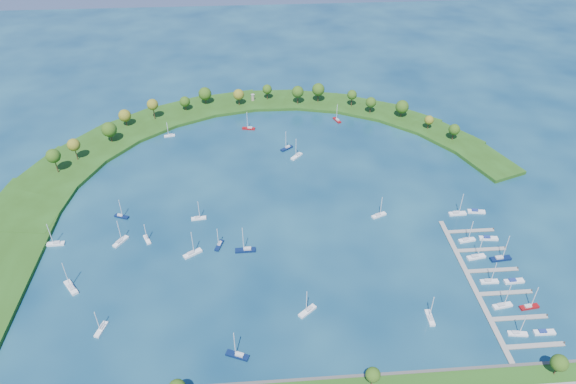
{
  "coord_description": "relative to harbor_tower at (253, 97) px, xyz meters",
  "views": [
    {
      "loc": [
        -11.18,
        -206.64,
        158.64
      ],
      "look_at": [
        5.0,
        5.0,
        4.0
      ],
      "focal_mm": 31.88,
      "sensor_mm": 36.0,
      "label": 1
    }
  ],
  "objects": [
    {
      "name": "breakwater",
      "position": [
        -35.55,
        -68.24,
        -3.33
      ],
      "size": [
        286.74,
        247.64,
        2.0
      ],
      "color": "#234713",
      "rests_on": "ground"
    },
    {
      "name": "moored_boat_18",
      "position": [
        -79.57,
        -168.17,
        -3.35
      ],
      "size": [
        7.79,
        9.27,
        14.02
      ],
      "rotation": [
        0.0,
        0.0,
        2.2
      ],
      "color": "white",
      "rests_on": "ground"
    },
    {
      "name": "moored_boat_0",
      "position": [
        -30.47,
        -151.06,
        -3.38
      ],
      "size": [
        8.66,
        6.81,
        12.84
      ],
      "rotation": [
        0.0,
        0.0,
        0.58
      ],
      "color": "white",
      "rests_on": "ground"
    },
    {
      "name": "moored_boat_12",
      "position": [
        -52.39,
        -139.66,
        -3.46
      ],
      "size": [
        4.55,
        6.89,
        9.89
      ],
      "rotation": [
        0.0,
        0.0,
        5.15
      ],
      "color": "white",
      "rests_on": "ground"
    },
    {
      "name": "moored_boat_5",
      "position": [
        -64.35,
        -140.32,
        -3.4
      ],
      "size": [
        6.57,
        8.39,
        12.43
      ],
      "rotation": [
        0.0,
        0.0,
        1.0
      ],
      "color": "white",
      "rests_on": "ground"
    },
    {
      "name": "moored_boat_7",
      "position": [
        18.78,
        -62.98,
        -3.4
      ],
      "size": [
        7.94,
        6.9,
        12.14
      ],
      "rotation": [
        0.0,
        0.0,
        3.8
      ],
      "color": "#0A1941",
      "rests_on": "ground"
    },
    {
      "name": "docked_boat_10",
      "position": [
        98.68,
        -131.84,
        -3.39
      ],
      "size": [
        8.72,
        2.7,
        12.72
      ],
      "rotation": [
        0.0,
        0.0,
        0.03
      ],
      "color": "white",
      "rests_on": "ground"
    },
    {
      "name": "moored_boat_3",
      "position": [
        65.37,
        -195.31,
        -3.42
      ],
      "size": [
        2.35,
        7.94,
        11.62
      ],
      "rotation": [
        0.0,
        0.0,
        1.55
      ],
      "color": "white",
      "rests_on": "ground"
    },
    {
      "name": "docked_boat_2",
      "position": [
        96.29,
        -191.4,
        -3.41
      ],
      "size": [
        8.35,
        3.44,
        11.92
      ],
      "rotation": [
        0.0,
        0.0,
        0.15
      ],
      "color": "white",
      "rests_on": "ground"
    },
    {
      "name": "docked_boat_8",
      "position": [
        96.3,
        -151.58,
        -3.42
      ],
      "size": [
        8.24,
        3.4,
        11.76
      ],
      "rotation": [
        0.0,
        0.0,
        0.15
      ],
      "color": "white",
      "rests_on": "ground"
    },
    {
      "name": "docked_boat_0",
      "position": [
        96.31,
        -205.31,
        -3.44
      ],
      "size": [
        7.62,
        3.07,
        10.89
      ],
      "rotation": [
        0.0,
        0.0,
        -0.14
      ],
      "color": "white",
      "rests_on": "ground"
    },
    {
      "name": "docked_boat_7",
      "position": [
        106.77,
        -164.9,
        -3.35
      ],
      "size": [
        9.64,
        3.54,
        13.86
      ],
      "rotation": [
        0.0,
        0.0,
        0.1
      ],
      "color": "#0A1941",
      "rests_on": "ground"
    },
    {
      "name": "harbor_tower",
      "position": [
        0.0,
        0.0,
        0.0
      ],
      "size": [
        2.6,
        2.6,
        4.52
      ],
      "color": "gray",
      "rests_on": "breakwater"
    },
    {
      "name": "moored_boat_15",
      "position": [
        -3.49,
        -36.97,
        -3.41
      ],
      "size": [
        8.49,
        3.96,
        12.04
      ],
      "rotation": [
        0.0,
        0.0,
        2.93
      ],
      "color": "maroon",
      "rests_on": "ground"
    },
    {
      "name": "ground",
      "position": [
        10.77,
        -116.96,
        -4.31
      ],
      "size": [
        700.0,
        700.0,
        0.0
      ],
      "primitive_type": "plane",
      "color": "#082645",
      "rests_on": "ground"
    },
    {
      "name": "moored_boat_10",
      "position": [
        -29.37,
        -125.67,
        -3.44
      ],
      "size": [
        7.44,
        2.84,
        10.67
      ],
      "rotation": [
        0.0,
        0.0,
        0.11
      ],
      "color": "white",
      "rests_on": "ground"
    },
    {
      "name": "docked_boat_5",
      "position": [
        106.75,
        -178.66,
        -3.68
      ],
      "size": [
        8.64,
        2.77,
        1.74
      ],
      "rotation": [
        0.0,
        0.0,
        0.05
      ],
      "color": "white",
      "rests_on": "ground"
    },
    {
      "name": "moored_boat_4",
      "position": [
        -52.63,
        -42.21,
        -3.46
      ],
      "size": [
        6.89,
        2.96,
        9.81
      ],
      "rotation": [
        0.0,
        0.0,
        3.31
      ],
      "color": "white",
      "rests_on": "ground"
    },
    {
      "name": "moored_boat_14",
      "position": [
        -18.59,
        -146.31,
        -3.44
      ],
      "size": [
        4.34,
        7.73,
        10.95
      ],
      "rotation": [
        0.0,
        0.0,
        4.39
      ],
      "color": "#0A1941",
      "rests_on": "ground"
    },
    {
      "name": "docked_boat_11",
      "position": [
        108.65,
        -130.94,
        -3.67
      ],
      "size": [
        8.86,
        3.81,
        1.75
      ],
      "rotation": [
        0.0,
        0.0,
        -0.17
      ],
      "color": "white",
      "rests_on": "ground"
    },
    {
      "name": "moored_boat_6",
      "position": [
        -67.43,
        -121.36,
        -3.44
      ],
      "size": [
        7.6,
        4.68,
        10.82
      ],
      "rotation": [
        0.0,
        0.0,
        5.9
      ],
      "color": "#0A1941",
      "rests_on": "ground"
    },
    {
      "name": "moored_boat_9",
      "position": [
        59.5,
        -130.18,
        -3.43
      ],
      "size": [
        7.96,
        5.03,
        11.36
      ],
      "rotation": [
        0.0,
        0.0,
        6.69
      ],
      "color": "white",
      "rests_on": "ground"
    },
    {
      "name": "moored_boat_17",
      "position": [
        23.86,
        -72.34,
        -3.39
      ],
      "size": [
        7.5,
        7.95,
        12.56
      ],
      "rotation": [
        0.0,
        0.0,
        3.98
      ],
      "color": "white",
      "rests_on": "ground"
    },
    {
      "name": "breakwater_trees",
      "position": [
        -6.62,
        -28.48,
        5.95
      ],
      "size": [
        235.43,
        89.25,
        14.41
      ],
      "color": "#382314",
      "rests_on": "breakwater"
    },
    {
      "name": "moored_boat_13",
      "position": [
        -6.52,
        -150.62,
        -3.35
      ],
      "size": [
        9.42,
        2.77,
        13.8
      ],
      "rotation": [
        0.0,
        0.0,
        3.16
      ],
      "color": "#0A1941",
      "rests_on": "ground"
    },
    {
      "name": "moored_boat_16",
      "position": [
        -94.14,
        -139.58,
        -3.4
      ],
      "size": [
        8.46,
        2.64,
        12.32
      ],
      "rotation": [
        0.0,
        0.0,
        3.18
      ],
      "color": "white",
      "rests_on": "ground"
    },
    {
      "name": "docked_boat_6",
      "position": [
        96.29,
        -163.0,
        -3.39
      ],
      "size": [
        8.81,
        3.71,
        12.55
      ],
      "rotation": [
        0.0,
        0.0,
        0.16
      ],
      "color": "white",
      "rests_on": "ground"
    },
    {
      "name": "dock_system",
      "position": [
        96.07,
        -177.96,
        -3.96
      ],
      "size": [
        24.28,
        82.0,
        1.6
      ],
      "color": "gray",
      "rests_on": "ground"
    },
    {
      "name": "moored_boat_1",
      "position": [
        54.08,
        -30.27,
        -3.42
      ],
      "size": [
        4.87,
        8.04,
        11.44
      ],
      "rotation": [
        0.0,
        0.0,
        1.94
      ],
      "color": "maroon",
      "rests_on": "ground"
    },
    {
      "name": "moored_boat_11",
      "position": [
        -9.95,
        -207.0,
        -3.38
      ],
      "size": [
        8.99,
        5.63,
        12.82
      ],
      "rotation": [
        0.0,
        0.0,
        2.74
      ],
      "color": "#0A1941",
      "rests_on": "ground"
    },
    {
      "name": "moored_boat_2",
      "position": [
        -62.29,
        -191.06,
        -3.43
      ],
      "size": [
        4.19,
        7.8,
        11.04
      ],
      "rotation": [
        0.0,
        0.0,
        4.42
      ],
      "color": "white",
      "rests_on": "ground"
    },
    {
      "name": "docked_boat_9",
      "position": [
        106.75,
        -151.04,
        -3.67
      ],
      "size": [
        8.79,
        3.41,
        1.75
      ],
      "rotation": [
        0.0,
        0.0,
        -0.12
      ],
      "color": "white",
      "rests_on": "ground"
    },
    {
      "name": "docked_boat_3",
      "position": [
        106.8,
        -192.84,
        -3.42
      ],
      "size": [
        8.11,
        3.13,
        11.62
      ],
      "rotation": [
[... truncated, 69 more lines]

